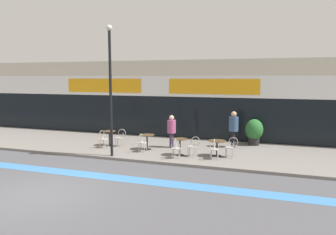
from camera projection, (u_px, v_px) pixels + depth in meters
name	position (u px, v px, depth m)	size (l,w,h in m)	color
ground_plane	(39.00, 194.00, 10.22)	(120.00, 120.00, 0.00)	#4C4C51
sidewalk_slab	(136.00, 146.00, 17.01)	(40.00, 5.50, 0.12)	slate
storefront_facade	(166.00, 98.00, 21.15)	(40.00, 4.06, 4.61)	beige
bike_lane_stripe	(81.00, 174.00, 12.36)	(36.00, 0.70, 0.01)	#3D7AB7
bistro_table_0	(109.00, 135.00, 16.85)	(0.66, 0.66, 0.76)	black
bistro_table_1	(147.00, 139.00, 15.94)	(0.73, 0.73, 0.73)	black
bistro_table_2	(180.00, 144.00, 14.73)	(0.68, 0.68, 0.77)	black
bistro_table_3	(217.00, 145.00, 14.56)	(0.79, 0.79, 0.71)	black
cafe_chair_0_near	(103.00, 138.00, 16.27)	(0.43, 0.59, 0.90)	#B7B2AD
cafe_chair_0_side	(120.00, 136.00, 16.66)	(0.59, 0.44, 0.90)	#B7B2AD
cafe_chair_1_near	(142.00, 141.00, 15.35)	(0.40, 0.57, 0.90)	#B7B2AD
cafe_chair_2_near	(176.00, 147.00, 14.15)	(0.45, 0.60, 0.90)	#B7B2AD
cafe_chair_2_side	(193.00, 145.00, 14.54)	(0.58, 0.41, 0.90)	#B7B2AD
cafe_chair_3_near	(214.00, 148.00, 13.97)	(0.44, 0.59, 0.90)	#B7B2AD
cafe_chair_3_side	(231.00, 146.00, 14.36)	(0.58, 0.41, 0.90)	#B7B2AD
planter_pot	(254.00, 131.00, 16.99)	(0.91, 0.91, 1.35)	#232326
lamp_post	(110.00, 82.00, 14.30)	(0.26, 0.26, 5.74)	black
pedestrian_near_end	(172.00, 128.00, 16.34)	(0.44, 0.44, 1.63)	#382D47
pedestrian_far_end	(234.00, 126.00, 16.37)	(0.56, 0.56, 1.82)	black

